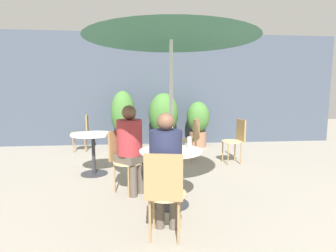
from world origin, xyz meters
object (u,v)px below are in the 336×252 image
at_px(cafe_table_near, 171,164).
at_px(potted_plant_1, 164,116).
at_px(beer_glass_1, 169,148).
at_px(bistro_chair_0, 123,155).
at_px(cafe_table_far, 93,145).
at_px(potted_plant_2, 198,121).
at_px(bistro_chair_3, 192,136).
at_px(seated_person_0, 130,142).
at_px(beer_glass_0, 155,142).
at_px(beer_glass_2, 189,142).
at_px(bistro_chair_4, 83,129).
at_px(umbrella, 171,28).
at_px(seated_person_1, 166,163).
at_px(potted_plant_0, 123,117).
at_px(bistro_chair_1, 164,188).
at_px(bistro_chair_2, 236,137).

relative_size(cafe_table_near, potted_plant_1, 0.56).
bearing_deg(beer_glass_1, bistro_chair_0, 126.69).
height_order(cafe_table_far, potted_plant_2, potted_plant_2).
distance_m(bistro_chair_3, seated_person_0, 2.03).
height_order(beer_glass_0, beer_glass_2, beer_glass_2).
bearing_deg(bistro_chair_4, seated_person_0, 18.21).
bearing_deg(beer_glass_1, beer_glass_0, 109.11).
height_order(bistro_chair_3, umbrella, umbrella).
bearing_deg(potted_plant_1, seated_person_1, -94.22).
height_order(potted_plant_0, potted_plant_2, potted_plant_0).
bearing_deg(beer_glass_1, bistro_chair_1, -100.52).
xyz_separation_m(bistro_chair_4, beer_glass_0, (1.60, -3.10, 0.26)).
relative_size(bistro_chair_4, potted_plant_0, 0.61).
height_order(bistro_chair_4, potted_plant_0, potted_plant_0).
distance_m(bistro_chair_1, bistro_chair_3, 3.02).
bearing_deg(seated_person_0, bistro_chair_2, -14.81).
height_order(beer_glass_1, potted_plant_1, potted_plant_1).
bearing_deg(bistro_chair_4, umbrella, 22.77).
bearing_deg(potted_plant_1, beer_glass_2, -89.06).
relative_size(bistro_chair_3, beer_glass_0, 5.95).
xyz_separation_m(bistro_chair_0, bistro_chair_4, (-1.15, 2.72, 0.00)).
bearing_deg(cafe_table_near, potted_plant_2, 72.84).
distance_m(cafe_table_near, seated_person_0, 0.72).
bearing_deg(potted_plant_1, seated_person_0, -102.88).
bearing_deg(potted_plant_0, cafe_table_near, -76.40).
xyz_separation_m(beer_glass_2, potted_plant_2, (0.85, 3.49, -0.13)).
bearing_deg(umbrella, potted_plant_0, 103.60).
height_order(bistro_chair_3, seated_person_0, seated_person_0).
bearing_deg(beer_glass_2, bistro_chair_0, 151.97).
height_order(bistro_chair_0, potted_plant_0, potted_plant_0).
bearing_deg(bistro_chair_4, bistro_chair_3, 58.16).
bearing_deg(umbrella, cafe_table_near, 0.00).
distance_m(bistro_chair_2, bistro_chair_4, 3.61).
bearing_deg(cafe_table_far, beer_glass_1, -54.57).
distance_m(bistro_chair_0, bistro_chair_3, 2.01).
bearing_deg(seated_person_1, bistro_chair_3, -95.48).
xyz_separation_m(bistro_chair_1, potted_plant_2, (1.25, 4.39, 0.13)).
xyz_separation_m(potted_plant_0, potted_plant_2, (1.95, 0.05, -0.15)).
height_order(bistro_chair_3, potted_plant_0, potted_plant_0).
xyz_separation_m(bistro_chair_1, beer_glass_0, (-0.04, 1.00, 0.26)).
relative_size(bistro_chair_1, beer_glass_2, 5.87).
height_order(cafe_table_near, bistro_chair_4, bistro_chair_4).
xyz_separation_m(bistro_chair_0, potted_plant_0, (-0.21, 2.96, 0.28)).
bearing_deg(bistro_chair_1, bistro_chair_0, -60.00).
distance_m(seated_person_0, umbrella, 1.61).
distance_m(seated_person_1, beer_glass_1, 0.44).
bearing_deg(bistro_chair_2, cafe_table_far, -85.59).
height_order(bistro_chair_1, potted_plant_2, potted_plant_2).
bearing_deg(bistro_chair_3, bistro_chair_1, 14.80).
bearing_deg(bistro_chair_0, cafe_table_near, -90.00).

